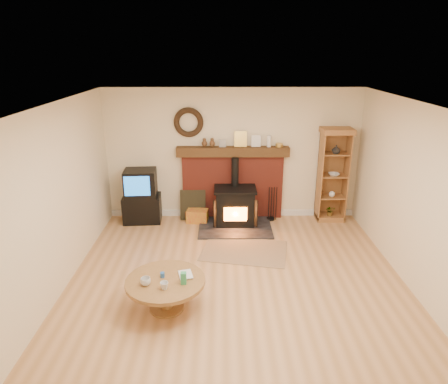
{
  "coord_description": "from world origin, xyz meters",
  "views": [
    {
      "loc": [
        -0.22,
        -4.94,
        3.27
      ],
      "look_at": [
        -0.18,
        1.0,
        1.14
      ],
      "focal_mm": 32.0,
      "sensor_mm": 36.0,
      "label": 1
    }
  ],
  "objects_px": {
    "tv_unit": "(142,197)",
    "coffee_table": "(165,285)",
    "curio_cabinet": "(333,175)",
    "wood_stove": "(235,207)"
  },
  "relations": [
    {
      "from": "wood_stove",
      "to": "tv_unit",
      "type": "relative_size",
      "value": 1.31
    },
    {
      "from": "tv_unit",
      "to": "coffee_table",
      "type": "xyz_separation_m",
      "value": [
        0.85,
        -2.91,
        -0.15
      ]
    },
    {
      "from": "tv_unit",
      "to": "curio_cabinet",
      "type": "bearing_deg",
      "value": 1.29
    },
    {
      "from": "wood_stove",
      "to": "coffee_table",
      "type": "height_order",
      "value": "wood_stove"
    },
    {
      "from": "curio_cabinet",
      "to": "tv_unit",
      "type": "bearing_deg",
      "value": -178.71
    },
    {
      "from": "tv_unit",
      "to": "wood_stove",
      "type": "bearing_deg",
      "value": -5.97
    },
    {
      "from": "wood_stove",
      "to": "curio_cabinet",
      "type": "distance_m",
      "value": 2.03
    },
    {
      "from": "curio_cabinet",
      "to": "coffee_table",
      "type": "distance_m",
      "value": 4.22
    },
    {
      "from": "curio_cabinet",
      "to": "coffee_table",
      "type": "bearing_deg",
      "value": -134.38
    },
    {
      "from": "tv_unit",
      "to": "curio_cabinet",
      "type": "distance_m",
      "value": 3.8
    }
  ]
}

